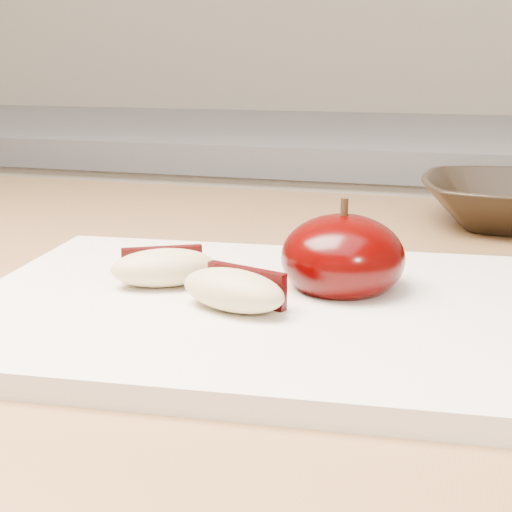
# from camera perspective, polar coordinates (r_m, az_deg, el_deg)

# --- Properties ---
(back_cabinet) EXTENTS (2.40, 0.62, 0.94)m
(back_cabinet) POSITION_cam_1_polar(r_m,az_deg,el_deg) (1.31, 5.72, -10.57)
(back_cabinet) COLOR silver
(back_cabinet) RESTS_ON ground
(cutting_board) EXTENTS (0.35, 0.27, 0.01)m
(cutting_board) POSITION_cam_1_polar(r_m,az_deg,el_deg) (0.41, -0.00, -4.25)
(cutting_board) COLOR silver
(cutting_board) RESTS_ON island_counter
(apple_half) EXTENTS (0.09, 0.09, 0.06)m
(apple_half) POSITION_cam_1_polar(r_m,az_deg,el_deg) (0.42, 6.95, -0.13)
(apple_half) COLOR #2E0000
(apple_half) RESTS_ON cutting_board
(apple_wedge_a) EXTENTS (0.07, 0.06, 0.02)m
(apple_wedge_a) POSITION_cam_1_polar(r_m,az_deg,el_deg) (0.43, -7.40, -0.89)
(apple_wedge_a) COLOR tan
(apple_wedge_a) RESTS_ON cutting_board
(apple_wedge_b) EXTENTS (0.07, 0.05, 0.02)m
(apple_wedge_b) POSITION_cam_1_polar(r_m,az_deg,el_deg) (0.39, -1.72, -2.70)
(apple_wedge_b) COLOR tan
(apple_wedge_b) RESTS_ON cutting_board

